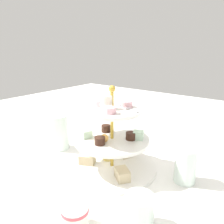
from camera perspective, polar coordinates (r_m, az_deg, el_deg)
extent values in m
plane|color=white|center=(0.72, 0.00, -14.19)|extent=(2.40, 2.40, 0.00)
cylinder|color=white|center=(0.72, 0.00, -13.85)|extent=(0.28, 0.28, 0.01)
cylinder|color=white|center=(0.68, 0.00, -7.09)|extent=(0.23, 0.23, 0.01)
cylinder|color=white|center=(0.65, 0.00, 0.43)|extent=(0.18, 0.18, 0.01)
cylinder|color=gold|center=(0.67, 0.00, -4.78)|extent=(0.01, 0.01, 0.25)
sphere|color=gold|center=(0.63, 0.00, 5.98)|extent=(0.02, 0.02, 0.02)
cube|color=#CCB78E|center=(0.65, 2.64, -15.64)|extent=(0.06, 0.06, 0.03)
cube|color=#CCB78E|center=(0.77, 3.82, -10.19)|extent=(0.05, 0.06, 0.03)
cube|color=#CCB78E|center=(0.73, -6.39, -11.90)|extent=(0.06, 0.05, 0.03)
cylinder|color=#E5C660|center=(0.75, -0.95, -11.49)|extent=(0.04, 0.04, 0.01)
cylinder|color=#381E14|center=(0.67, 4.83, -6.14)|extent=(0.03, 0.03, 0.02)
cylinder|color=#381E14|center=(0.72, -1.54, -4.24)|extent=(0.03, 0.03, 0.02)
cylinder|color=#381E14|center=(0.63, -3.32, -7.32)|extent=(0.03, 0.03, 0.02)
cube|color=silver|center=(0.68, -6.69, -5.56)|extent=(0.04, 0.04, 0.02)
cube|color=silver|center=(0.67, 6.79, -5.89)|extent=(0.04, 0.04, 0.02)
sphere|color=gold|center=(0.65, -1.97, -6.72)|extent=(0.02, 0.02, 0.02)
cylinder|color=#F2B7C1|center=(0.66, 3.86, 2.05)|extent=(0.03, 0.03, 0.02)
cylinder|color=#F2B7C1|center=(0.67, -3.32, 2.26)|extent=(0.03, 0.03, 0.02)
cylinder|color=#F2B7C1|center=(0.60, -0.55, 0.45)|extent=(0.03, 0.03, 0.02)
cylinder|color=white|center=(0.64, -1.42, 2.60)|extent=(0.04, 0.04, 0.04)
cube|color=silver|center=(0.64, 4.24, 0.90)|extent=(0.09, 0.04, 0.00)
cube|color=silver|center=(0.69, -1.27, 1.98)|extent=(0.09, 0.03, 0.00)
cylinder|color=silver|center=(0.85, -13.36, -5.07)|extent=(0.07, 0.07, 0.13)
cylinder|color=silver|center=(0.51, 6.96, -23.96)|extent=(0.06, 0.06, 0.07)
cylinder|color=white|center=(0.52, -9.38, -25.07)|extent=(0.06, 0.06, 0.04)
cylinder|color=#D14C56|center=(0.50, -9.49, -23.49)|extent=(0.06, 0.06, 0.01)
cube|color=silver|center=(0.97, 7.80, -6.05)|extent=(0.17, 0.05, 0.00)
cube|color=silver|center=(0.67, -24.39, -18.62)|extent=(0.15, 0.11, 0.00)
cylinder|color=silver|center=(0.67, 18.39, -12.88)|extent=(0.06, 0.06, 0.10)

